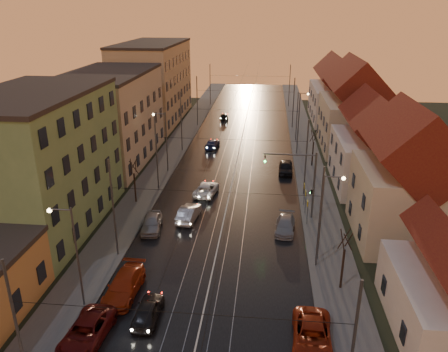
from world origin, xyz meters
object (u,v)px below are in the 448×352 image
(street_lamp_0, at_px, (72,248))
(parked_right_0, at_px, (312,336))
(driving_car_3, at_px, (212,144))
(driving_car_2, at_px, (206,189))
(traffic_light_mast, at_px, (304,177))
(parked_right_1, at_px, (285,225))
(street_lamp_1, at_px, (325,209))
(parked_left_2, at_px, (124,285))
(street_lamp_2, at_px, (164,136))
(driving_car_1, at_px, (189,213))
(parked_right_2, at_px, (286,168))
(parked_left_3, at_px, (152,223))
(street_lamp_3, at_px, (299,112))
(parked_left_1, at_px, (86,332))
(driving_car_4, at_px, (224,116))
(driving_car_0, at_px, (148,310))

(street_lamp_0, height_order, parked_right_0, street_lamp_0)
(driving_car_3, bearing_deg, driving_car_2, 99.58)
(street_lamp_0, relative_size, driving_car_3, 1.82)
(traffic_light_mast, distance_m, parked_right_1, 5.26)
(street_lamp_1, height_order, driving_car_3, street_lamp_1)
(street_lamp_1, relative_size, parked_left_2, 1.49)
(parked_left_2, bearing_deg, parked_right_0, -15.01)
(street_lamp_0, distance_m, street_lamp_2, 28.00)
(street_lamp_0, relative_size, parked_right_1, 1.81)
(driving_car_1, bearing_deg, parked_right_2, -119.47)
(parked_right_2, bearing_deg, parked_left_3, -126.03)
(street_lamp_3, xyz_separation_m, parked_right_1, (-2.90, -30.96, -4.24))
(driving_car_3, relative_size, parked_left_1, 0.83)
(parked_left_2, bearing_deg, traffic_light_mast, 46.74)
(traffic_light_mast, bearing_deg, parked_right_1, -121.24)
(street_lamp_3, xyz_separation_m, parked_left_1, (-16.27, -47.46, -4.16))
(driving_car_3, relative_size, driving_car_4, 1.20)
(driving_car_1, xyz_separation_m, parked_left_2, (-2.70, -12.76, 0.02))
(driving_car_4, height_order, parked_right_2, parked_right_2)
(street_lamp_1, xyz_separation_m, traffic_light_mast, (-1.11, 8.00, -0.29))
(parked_left_3, relative_size, parked_right_1, 1.01)
(parked_left_1, relative_size, parked_right_0, 0.96)
(driving_car_4, xyz_separation_m, parked_right_1, (10.39, -44.07, 0.02))
(parked_left_1, xyz_separation_m, parked_left_3, (0.34, 15.45, 0.04))
(street_lamp_1, xyz_separation_m, parked_left_3, (-15.93, 3.98, -4.12))
(street_lamp_2, relative_size, parked_left_1, 1.52)
(street_lamp_2, bearing_deg, traffic_light_mast, -35.07)
(driving_car_1, relative_size, parked_left_1, 0.88)
(driving_car_0, distance_m, driving_car_2, 22.05)
(parked_left_3, bearing_deg, parked_right_1, -2.60)
(traffic_light_mast, relative_size, parked_right_2, 1.60)
(street_lamp_2, distance_m, parked_right_1, 21.82)
(parked_left_2, height_order, parked_right_0, parked_left_2)
(driving_car_0, xyz_separation_m, parked_right_0, (11.19, -1.52, 0.06))
(street_lamp_1, bearing_deg, traffic_light_mast, 97.91)
(driving_car_1, relative_size, driving_car_3, 1.05)
(street_lamp_3, distance_m, parked_right_2, 15.69)
(driving_car_2, relative_size, parked_right_0, 0.87)
(driving_car_3, bearing_deg, street_lamp_0, 87.47)
(street_lamp_2, distance_m, driving_car_1, 15.17)
(street_lamp_3, xyz_separation_m, parked_left_2, (-15.39, -42.28, -4.11))
(parked_left_3, bearing_deg, parked_right_2, 44.30)
(driving_car_0, xyz_separation_m, driving_car_1, (0.16, 15.38, 0.05))
(street_lamp_3, distance_m, driving_car_1, 32.39)
(driving_car_0, bearing_deg, parked_left_2, -45.86)
(street_lamp_1, relative_size, parked_left_1, 1.52)
(street_lamp_1, bearing_deg, parked_left_2, -157.81)
(street_lamp_2, distance_m, driving_car_2, 10.31)
(street_lamp_2, relative_size, traffic_light_mast, 1.11)
(street_lamp_2, xyz_separation_m, parked_left_2, (2.82, -26.28, -4.11))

